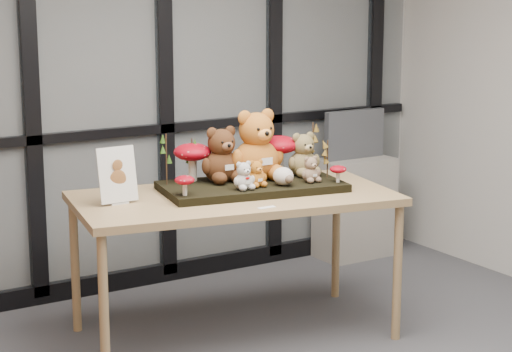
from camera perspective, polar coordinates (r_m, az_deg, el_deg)
room_shell at (r=3.73m, az=4.88°, el=7.02°), size 5.00×5.00×5.00m
glass_partition at (r=5.92m, az=-9.58°, el=6.09°), size 4.90×0.06×2.78m
display_table at (r=5.19m, az=-1.36°, el=-1.84°), size 1.90×1.19×0.83m
diorama_tray at (r=5.28m, az=-0.26°, el=-0.65°), size 1.09×0.68×0.04m
bear_pooh_yellow at (r=5.33m, az=0.00°, el=2.17°), size 0.39×0.37×0.45m
bear_brown_medium at (r=5.29m, az=-2.15°, el=1.53°), size 0.31×0.28×0.35m
bear_tan_back at (r=5.46m, az=2.92°, el=1.50°), size 0.25×0.23×0.28m
bear_small_yellow at (r=5.16m, az=0.01°, el=0.25°), size 0.15×0.14×0.17m
bear_white_bow at (r=5.09m, az=-0.77°, el=0.13°), size 0.15×0.14×0.17m
bear_beige_small at (r=5.29m, az=3.38°, el=0.51°), size 0.14×0.13×0.16m
plush_cream_hedgehog at (r=5.20m, az=1.69°, el=0.04°), size 0.10×0.09×0.11m
mushroom_back_left at (r=5.31m, az=-3.93°, el=0.97°), size 0.22×0.22×0.24m
mushroom_back_right at (r=5.48m, az=1.44°, el=1.41°), size 0.23×0.23×0.26m
mushroom_front_left at (r=4.96m, az=-4.41°, el=-0.52°), size 0.11×0.11×0.12m
mushroom_front_right at (r=5.30m, az=5.07°, el=0.18°), size 0.10×0.10×0.11m
sprig_green_far_left at (r=5.23m, az=-5.54°, el=1.04°), size 0.05×0.05×0.29m
sprig_green_mid_left at (r=5.33m, az=-3.96°, el=1.03°), size 0.05×0.05×0.25m
sprig_dry_far_right at (r=5.51m, az=3.52°, el=1.72°), size 0.05×0.05×0.31m
sprig_dry_mid_right at (r=5.41m, az=4.42°, el=1.05°), size 0.05×0.05×0.22m
sprig_green_centre at (r=5.40m, az=-2.01°, el=0.99°), size 0.05×0.05×0.21m
sign_holder at (r=4.99m, az=-8.52°, el=-0.08°), size 0.22×0.07×0.31m
label_card at (r=4.87m, az=0.66°, el=-1.95°), size 0.10×0.03×0.00m
cabinet at (r=6.86m, az=6.08°, el=-1.94°), size 0.55×0.32×0.73m
monitor at (r=6.77m, az=6.08°, el=2.57°), size 0.50×0.05×0.35m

